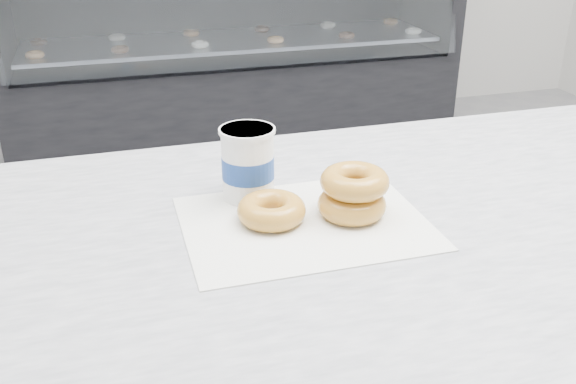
% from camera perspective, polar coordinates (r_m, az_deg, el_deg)
% --- Properties ---
extents(ground, '(5.00, 5.00, 0.00)m').
position_cam_1_polar(ground, '(2.01, 8.69, -16.38)').
color(ground, gray).
rests_on(ground, ground).
extents(display_case, '(2.40, 0.74, 1.25)m').
position_cam_1_polar(display_case, '(3.62, -4.97, 11.93)').
color(display_case, black).
rests_on(display_case, ground).
extents(wax_paper, '(0.34, 0.26, 0.00)m').
position_cam_1_polar(wax_paper, '(0.91, 1.49, -2.75)').
color(wax_paper, silver).
rests_on(wax_paper, counter).
extents(donut_single, '(0.12, 0.12, 0.03)m').
position_cam_1_polar(donut_single, '(0.90, -1.48, -1.61)').
color(donut_single, gold).
rests_on(donut_single, wax_paper).
extents(donut_stack, '(0.12, 0.12, 0.07)m').
position_cam_1_polar(donut_stack, '(0.92, 5.82, -0.08)').
color(donut_stack, gold).
rests_on(donut_stack, wax_paper).
extents(coffee_cup, '(0.08, 0.08, 0.11)m').
position_cam_1_polar(coffee_cup, '(0.96, -3.58, 2.59)').
color(coffee_cup, white).
rests_on(coffee_cup, counter).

